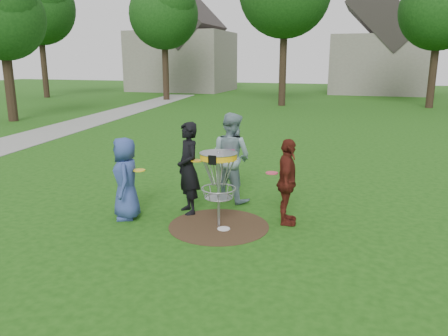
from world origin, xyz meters
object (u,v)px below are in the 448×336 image
(player_maroon, at_px, (287,182))
(disc_golf_basket, at_px, (219,171))
(player_black, at_px, (188,168))
(player_blue, at_px, (126,178))
(player_grey, at_px, (231,157))

(player_maroon, relative_size, disc_golf_basket, 1.13)
(player_black, bearing_deg, disc_golf_basket, 16.26)
(player_black, relative_size, disc_golf_basket, 1.28)
(player_blue, distance_m, player_grey, 2.25)
(player_blue, distance_m, player_black, 1.17)
(player_maroon, bearing_deg, player_black, 81.82)
(player_black, relative_size, player_grey, 0.96)
(player_grey, distance_m, player_maroon, 1.70)
(player_black, bearing_deg, player_grey, 110.63)
(player_black, relative_size, player_maroon, 1.14)
(player_grey, bearing_deg, disc_golf_basket, 119.79)
(player_blue, xyz_separation_m, player_grey, (1.53, 1.65, 0.16))
(player_black, xyz_separation_m, player_maroon, (1.90, 0.01, -0.11))
(player_maroon, xyz_separation_m, disc_golf_basket, (-1.11, -0.50, 0.24))
(player_grey, xyz_separation_m, disc_golf_basket, (0.24, -1.52, 0.09))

